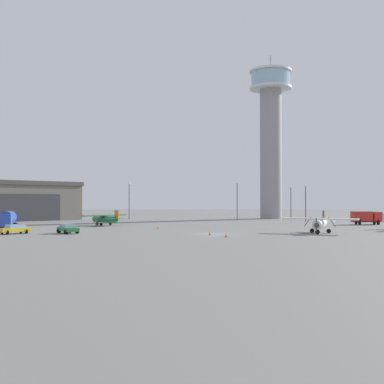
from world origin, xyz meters
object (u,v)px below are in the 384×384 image
Objects in this scene: traffic_cone_near_left at (210,233)px; truck_box_red at (366,217)px; car_yellow at (15,229)px; truck_fuel_tanker_blue at (7,219)px; traffic_cone_near_right at (158,227)px; traffic_cone_mid_apron at (226,235)px; car_green at (68,228)px; light_post_east at (306,200)px; light_post_north at (237,198)px; light_post_west at (129,198)px; control_tower at (271,129)px; airplane_green at (105,218)px; airplane_white at (320,223)px; light_post_centre at (291,200)px.

truck_box_red is at bearing 43.15° from traffic_cone_near_left.
truck_fuel_tanker_blue is at bearing -111.16° from car_yellow.
truck_box_red is 9.96× the size of traffic_cone_near_right.
car_green is at bearing 164.18° from traffic_cone_mid_apron.
light_post_east is 0.91× the size of light_post_north.
light_post_west is 1.00× the size of light_post_north.
control_tower is 41.38m from truck_box_red.
airplane_green is 45.24m from light_post_east.
airplane_green is 41.05m from airplane_white.
truck_fuel_tanker_blue reaches higher than car_green.
traffic_cone_near_left is at bearing 55.90° from truck_fuel_tanker_blue.
airplane_green is 37.37m from light_post_north.
airplane_white reaches higher than traffic_cone_mid_apron.
airplane_white is 16.69m from traffic_cone_near_left.
airplane_white is (35.52, -20.58, 0.11)m from airplane_green.
airplane_green reaches higher than car_yellow.
car_yellow is 0.47× the size of light_post_west.
airplane_white is at bearing 54.48° from car_green.
car_green is 52.28m from light_post_west.
light_post_north is (-9.79, -11.35, -18.24)m from control_tower.
light_post_west is (14.32, 41.46, 3.80)m from truck_fuel_tanker_blue.
traffic_cone_near_right is at bearing 82.32° from truck_fuel_tanker_blue.
airplane_green is 21.92m from car_green.
car_green is at bearing -122.74° from control_tower.
car_yellow is 23.74m from traffic_cone_near_right.
airplane_white is 18.69× the size of traffic_cone_near_right.
traffic_cone_mid_apron is at bearing -132.63° from truck_box_red.
airplane_green is at bearing 115.72° from truck_fuel_tanker_blue.
traffic_cone_near_right is (10.82, -39.30, -5.18)m from light_post_west.
light_post_centre is (-0.99, 12.33, -0.01)m from light_post_east.
truck_box_red is (65.18, 16.30, -0.15)m from truck_fuel_tanker_blue.
airplane_white is at bearing -55.03° from light_post_west.
airplane_green is (-36.72, -36.95, -22.30)m from control_tower.
airplane_white is 16.11m from traffic_cone_mid_apron.
control_tower is at bearing 10.46° from light_post_west.
airplane_green is at bearing -175.47° from truck_box_red.
light_post_west reaches higher than airplane_white.
light_post_west reaches higher than light_post_centre.
control_tower is 6.20× the size of truck_fuel_tanker_blue.
traffic_cone_mid_apron is at bearing 51.99° from truck_fuel_tanker_blue.
airplane_white is 47.13m from light_post_north.
truck_box_red is 0.61× the size of light_post_west.
truck_fuel_tanker_blue is (-51.02, -48.24, -22.01)m from control_tower.
truck_fuel_tanker_blue is 67.18m from truck_box_red.
traffic_cone_near_left is at bearing -105.78° from control_tower.
control_tower is 5.03× the size of airplane_green.
car_green is (13.19, -10.59, -0.93)m from truck_fuel_tanker_blue.
light_post_west is at bearing -146.88° from car_yellow.
control_tower is at bearing -95.00° from airplane_green.
car_yellow is 6.46× the size of traffic_cone_near_left.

